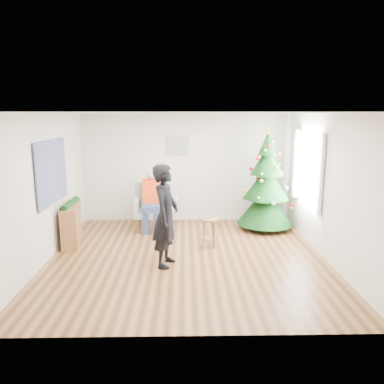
{
  "coord_description": "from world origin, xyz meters",
  "views": [
    {
      "loc": [
        -0.04,
        -6.49,
        2.57
      ],
      "look_at": [
        0.1,
        0.6,
        1.1
      ],
      "focal_mm": 35.0,
      "sensor_mm": 36.0,
      "label": 1
    }
  ],
  "objects_px": {
    "standing_man": "(166,216)",
    "christmas_tree": "(266,184)",
    "stool": "(209,232)",
    "armchair": "(152,212)",
    "console": "(71,224)"
  },
  "relations": [
    {
      "from": "christmas_tree",
      "to": "stool",
      "type": "xyz_separation_m",
      "value": [
        -1.37,
        -1.22,
        -0.73
      ]
    },
    {
      "from": "stool",
      "to": "armchair",
      "type": "relative_size",
      "value": 0.57
    },
    {
      "from": "standing_man",
      "to": "console",
      "type": "distance_m",
      "value": 2.32
    },
    {
      "from": "christmas_tree",
      "to": "standing_man",
      "type": "bearing_deg",
      "value": -135.88
    },
    {
      "from": "stool",
      "to": "armchair",
      "type": "height_order",
      "value": "armchair"
    },
    {
      "from": "armchair",
      "to": "standing_man",
      "type": "bearing_deg",
      "value": -84.45
    },
    {
      "from": "standing_man",
      "to": "console",
      "type": "xyz_separation_m",
      "value": [
        -1.96,
        1.15,
        -0.49
      ]
    },
    {
      "from": "christmas_tree",
      "to": "standing_man",
      "type": "height_order",
      "value": "christmas_tree"
    },
    {
      "from": "stool",
      "to": "console",
      "type": "distance_m",
      "value": 2.77
    },
    {
      "from": "stool",
      "to": "standing_man",
      "type": "height_order",
      "value": "standing_man"
    },
    {
      "from": "console",
      "to": "armchair",
      "type": "bearing_deg",
      "value": 22.88
    },
    {
      "from": "stool",
      "to": "console",
      "type": "relative_size",
      "value": 0.59
    },
    {
      "from": "armchair",
      "to": "console",
      "type": "bearing_deg",
      "value": -152.99
    },
    {
      "from": "christmas_tree",
      "to": "armchair",
      "type": "height_order",
      "value": "christmas_tree"
    },
    {
      "from": "standing_man",
      "to": "christmas_tree",
      "type": "bearing_deg",
      "value": -32.67
    }
  ]
}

